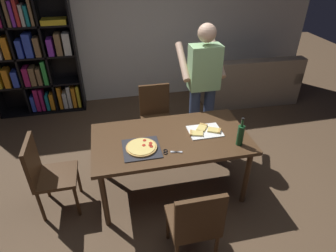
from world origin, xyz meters
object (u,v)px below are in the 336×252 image
object	(u,v)px
chair_left_end	(46,172)
wine_bottle	(240,135)
couch	(247,84)
kitchen_scissors	(169,152)
person_serving_pizza	(203,84)
chair_far_side	(156,113)
pepperoni_pizza_on_tray	(142,148)
bookshelf	(32,56)
chair_near_camera	(195,222)
dining_table	(171,143)

from	to	relation	value
chair_left_end	wine_bottle	bearing A→B (deg)	-7.77
couch	kitchen_scissors	size ratio (longest dim) A/B	8.70
person_serving_pizza	wine_bottle	world-z (taller)	person_serving_pizza
chair_far_side	wine_bottle	size ratio (longest dim) A/B	2.85
couch	pepperoni_pizza_on_tray	distance (m)	3.12
bookshelf	kitchen_scissors	distance (m)	3.12
couch	person_serving_pizza	world-z (taller)	person_serving_pizza
chair_left_end	person_serving_pizza	bearing A→B (deg)	20.63
chair_near_camera	wine_bottle	world-z (taller)	wine_bottle
chair_far_side	chair_left_end	size ratio (longest dim) A/B	1.00
chair_far_side	person_serving_pizza	xyz separation A→B (m)	(0.58, -0.22, 0.49)
couch	bookshelf	size ratio (longest dim) A/B	0.89
chair_left_end	couch	world-z (taller)	chair_left_end
dining_table	person_serving_pizza	xyz separation A→B (m)	(0.58, 0.72, 0.32)
wine_bottle	kitchen_scissors	xyz separation A→B (m)	(-0.73, 0.02, -0.11)
dining_table	couch	size ratio (longest dim) A/B	0.97
chair_far_side	couch	world-z (taller)	chair_far_side
dining_table	couch	world-z (taller)	couch
wine_bottle	chair_near_camera	bearing A→B (deg)	-134.79
chair_near_camera	bookshelf	size ratio (longest dim) A/B	0.46
dining_table	kitchen_scissors	xyz separation A→B (m)	(-0.07, -0.25, 0.08)
chair_near_camera	couch	distance (m)	3.49
chair_far_side	bookshelf	distance (m)	2.31
dining_table	chair_near_camera	xyz separation A→B (m)	(-0.00, -0.94, -0.16)
couch	kitchen_scissors	world-z (taller)	couch
bookshelf	couch	bearing A→B (deg)	-6.04
pepperoni_pizza_on_tray	kitchen_scissors	world-z (taller)	pepperoni_pizza_on_tray
wine_bottle	kitchen_scissors	world-z (taller)	wine_bottle
chair_far_side	pepperoni_pizza_on_tray	bearing A→B (deg)	-107.39
chair_left_end	person_serving_pizza	world-z (taller)	person_serving_pizza
dining_table	chair_far_side	world-z (taller)	chair_far_side
chair_far_side	kitchen_scissors	distance (m)	1.21
chair_far_side	dining_table	bearing A→B (deg)	-90.00
person_serving_pizza	kitchen_scissors	xyz separation A→B (m)	(-0.65, -0.97, -0.24)
bookshelf	kitchen_scissors	size ratio (longest dim) A/B	9.83
chair_near_camera	chair_left_end	bearing A→B (deg)	144.74
pepperoni_pizza_on_tray	chair_near_camera	bearing A→B (deg)	-67.19
kitchen_scissors	chair_far_side	bearing A→B (deg)	86.44
chair_far_side	wine_bottle	xyz separation A→B (m)	(0.66, -1.21, 0.36)
chair_left_end	kitchen_scissors	distance (m)	1.30
pepperoni_pizza_on_tray	chair_far_side	bearing A→B (deg)	72.61
kitchen_scissors	person_serving_pizza	bearing A→B (deg)	56.01
chair_near_camera	kitchen_scissors	distance (m)	0.73
bookshelf	kitchen_scissors	xyz separation A→B (m)	(1.68, -2.62, -0.21)
chair_left_end	bookshelf	bearing A→B (deg)	100.21
chair_near_camera	kitchen_scissors	world-z (taller)	chair_near_camera
wine_bottle	chair_left_end	bearing A→B (deg)	172.23
chair_near_camera	chair_far_side	distance (m)	1.87
couch	kitchen_scissors	xyz separation A→B (m)	(-1.97, -2.24, 0.45)
chair_left_end	kitchen_scissors	world-z (taller)	chair_left_end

